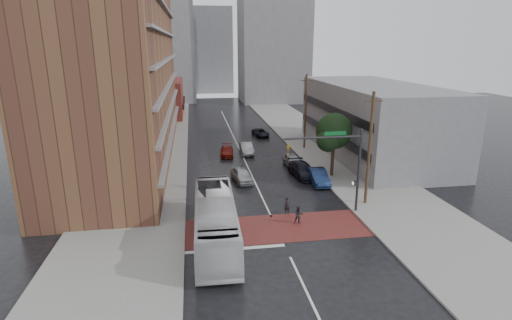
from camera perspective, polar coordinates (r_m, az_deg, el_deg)
ground at (r=31.00m, az=3.13°, el=-10.08°), size 160.00×160.00×0.00m
crosswalk at (r=31.44m, az=2.94°, el=-9.66°), size 14.00×5.00×0.02m
sidewalk_west at (r=54.19m, az=-14.55°, el=1.08°), size 9.00×90.00×0.15m
sidewalk_east at (r=56.68m, az=9.25°, el=2.05°), size 9.00×90.00×0.15m
apartment_block at (r=51.78m, az=-18.62°, el=15.70°), size 10.00×44.00×28.00m
storefront_west at (r=82.02m, az=-13.29°, el=8.60°), size 8.00×16.00×7.00m
building_east at (r=53.06m, az=16.31°, el=5.53°), size 11.00×26.00×9.00m
distant_tower_west at (r=105.49m, az=-13.99°, el=16.96°), size 18.00×16.00×32.00m
distant_tower_east at (r=101.25m, az=2.51°, el=18.59°), size 16.00×14.00×36.00m
distant_tower_center at (r=122.32m, az=-6.43°, el=15.27°), size 12.00×10.00×24.00m
street_tree at (r=42.75m, az=11.08°, el=3.76°), size 4.20×4.10×6.90m
signal_mast at (r=33.17m, az=12.27°, el=0.11°), size 6.50×0.30×7.20m
utility_pole_near at (r=35.54m, az=15.90°, el=1.60°), size 1.60×0.26×10.00m
utility_pole_far at (r=53.94m, az=7.08°, el=6.91°), size 1.60×0.26×10.00m
transit_bus at (r=28.82m, az=-5.81°, el=-8.57°), size 3.09×12.11×3.36m
pedestrian_a at (r=33.65m, az=4.49°, el=-6.49°), size 0.60×0.43×1.53m
pedestrian_b at (r=32.03m, az=6.11°, el=-7.81°), size 0.76×0.62×1.46m
car_travel_a at (r=41.37m, az=-2.07°, el=-2.14°), size 2.28×4.37×1.42m
car_travel_b at (r=51.92m, az=-1.37°, el=1.68°), size 1.51×4.32×1.42m
car_travel_c at (r=51.16m, az=-4.19°, el=1.27°), size 1.98×4.17×1.17m
suv_travel at (r=62.02m, az=0.66°, el=3.94°), size 2.53×4.30×1.12m
car_parked_near at (r=41.23m, az=8.83°, el=-2.33°), size 1.78×4.63×1.50m
car_parked_mid at (r=43.13m, az=6.72°, el=-1.43°), size 2.64×5.32×1.48m
car_parked_far at (r=46.44m, az=5.31°, el=-0.11°), size 1.91×4.38×1.47m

